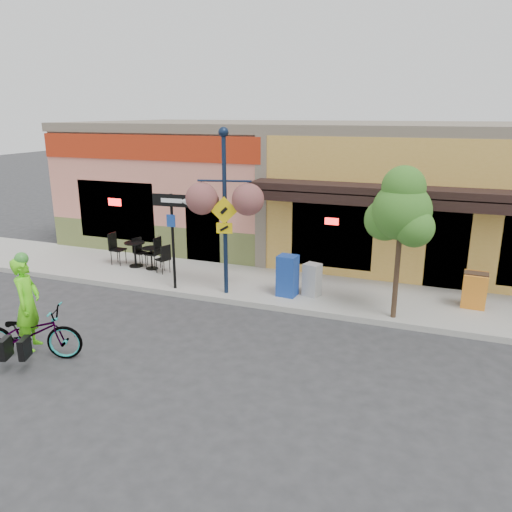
{
  "coord_description": "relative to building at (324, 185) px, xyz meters",
  "views": [
    {
      "loc": [
        4.14,
        -10.67,
        4.85
      ],
      "look_at": [
        -0.07,
        0.5,
        1.4
      ],
      "focal_mm": 35.0,
      "sensor_mm": 36.0,
      "label": 1
    }
  ],
  "objects": [
    {
      "name": "ground",
      "position": [
        0.0,
        -7.5,
        -2.25
      ],
      "size": [
        90.0,
        90.0,
        0.0
      ],
      "primitive_type": "plane",
      "color": "#2D2D30",
      "rests_on": "ground"
    },
    {
      "name": "sidewalk",
      "position": [
        0.0,
        -5.5,
        -2.17
      ],
      "size": [
        24.0,
        3.0,
        0.15
      ],
      "primitive_type": "cube",
      "color": "#9E9B93",
      "rests_on": "ground"
    },
    {
      "name": "curb",
      "position": [
        0.0,
        -6.95,
        -2.17
      ],
      "size": [
        24.0,
        0.12,
        0.15
      ],
      "primitive_type": "cube",
      "color": "#A8A59E",
      "rests_on": "ground"
    },
    {
      "name": "building",
      "position": [
        0.0,
        0.0,
        0.0
      ],
      "size": [
        18.2,
        8.2,
        4.5
      ],
      "primitive_type": null,
      "color": "#E0836E",
      "rests_on": "ground"
    },
    {
      "name": "bicycle",
      "position": [
        -3.4,
        -11.14,
        -1.7
      ],
      "size": [
        2.23,
        1.45,
        1.1
      ],
      "primitive_type": "imported",
      "rotation": [
        0.0,
        0.0,
        1.94
      ],
      "color": "maroon",
      "rests_on": "ground"
    },
    {
      "name": "cyclist_rider",
      "position": [
        -3.35,
        -11.14,
        -1.3
      ],
      "size": [
        0.68,
        0.81,
        1.9
      ],
      "primitive_type": "imported",
      "rotation": [
        0.0,
        0.0,
        1.94
      ],
      "color": "#66F619",
      "rests_on": "ground"
    },
    {
      "name": "lamp_post",
      "position": [
        -1.09,
        -6.57,
        0.08
      ],
      "size": [
        1.48,
        0.87,
        4.37
      ],
      "primitive_type": null,
      "rotation": [
        0.0,
        0.0,
        0.24
      ],
      "color": "#122039",
      "rests_on": "sidewalk"
    },
    {
      "name": "one_way_sign",
      "position": [
        -2.56,
        -6.74,
        -0.78
      ],
      "size": [
        1.02,
        0.28,
        2.63
      ],
      "primitive_type": null,
      "rotation": [
        0.0,
        0.0,
        0.06
      ],
      "color": "black",
      "rests_on": "sidewalk"
    },
    {
      "name": "cafe_set_left",
      "position": [
        -4.73,
        -5.4,
        -1.59
      ],
      "size": [
        1.72,
        0.88,
        1.03
      ],
      "primitive_type": null,
      "rotation": [
        0.0,
        0.0,
        -0.01
      ],
      "color": "black",
      "rests_on": "sidewalk"
    },
    {
      "name": "cafe_set_right",
      "position": [
        -4.11,
        -5.45,
        -1.65
      ],
      "size": [
        1.66,
        1.23,
        0.89
      ],
      "primitive_type": null,
      "rotation": [
        0.0,
        0.0,
        -0.37
      ],
      "color": "black",
      "rests_on": "sidewalk"
    },
    {
      "name": "newspaper_box_blue",
      "position": [
        0.52,
        -6.19,
        -1.55
      ],
      "size": [
        0.53,
        0.48,
        1.1
      ],
      "primitive_type": null,
      "rotation": [
        0.0,
        0.0,
        -0.09
      ],
      "color": "#193D9B",
      "rests_on": "sidewalk"
    },
    {
      "name": "newspaper_box_grey",
      "position": [
        1.13,
        -5.96,
        -1.66
      ],
      "size": [
        0.49,
        0.47,
        0.87
      ],
      "primitive_type": null,
      "rotation": [
        0.0,
        0.0,
        -0.28
      ],
      "color": "#A2A2A2",
      "rests_on": "sidewalk"
    },
    {
      "name": "street_tree",
      "position": [
        3.32,
        -6.7,
        -0.29
      ],
      "size": [
        1.72,
        1.72,
        3.63
      ],
      "primitive_type": null,
      "rotation": [
        0.0,
        0.0,
        -0.25
      ],
      "color": "#3D7A26",
      "rests_on": "sidewalk"
    },
    {
      "name": "sandwich_board",
      "position": [
        5.1,
        -5.63,
        -1.63
      ],
      "size": [
        0.59,
        0.44,
        0.94
      ],
      "primitive_type": null,
      "rotation": [
        0.0,
        0.0,
        -0.06
      ],
      "color": "orange",
      "rests_on": "sidewalk"
    }
  ]
}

